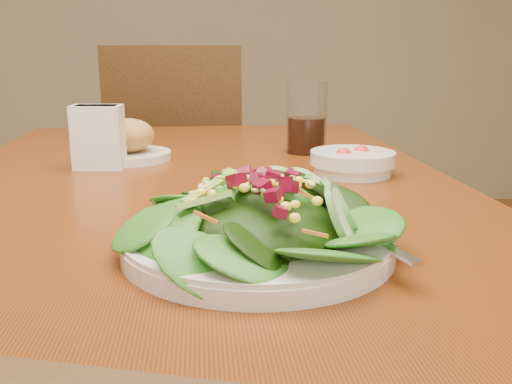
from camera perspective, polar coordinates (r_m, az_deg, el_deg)
dining_table at (r=1.02m, az=-5.90°, el=-4.39°), size 0.90×1.40×0.75m
chair_far at (r=1.98m, az=-7.57°, el=0.88°), size 0.49×0.49×0.98m
salad_plate at (r=0.63m, az=1.11°, el=-3.26°), size 0.30×0.30×0.09m
bread_plate at (r=1.19m, az=-12.58°, el=4.79°), size 0.17×0.17×0.08m
tomato_bowl at (r=1.04m, az=9.60°, el=2.95°), size 0.15×0.15×0.05m
drinking_glass at (r=1.24m, az=5.08°, el=6.92°), size 0.09×0.09×0.15m
napkin_holder at (r=1.11m, az=-15.50°, el=5.47°), size 0.10×0.06×0.12m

